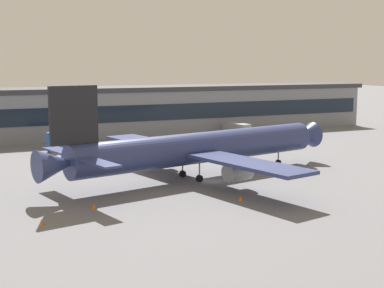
% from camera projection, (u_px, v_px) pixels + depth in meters
% --- Properties ---
extents(ground_plane, '(600.00, 600.00, 0.00)m').
position_uv_depth(ground_plane, '(211.00, 181.00, 85.56)').
color(ground_plane, slate).
extents(terminal_building, '(153.63, 15.23, 12.53)m').
position_uv_depth(terminal_building, '(106.00, 111.00, 138.63)').
color(terminal_building, gray).
rests_on(terminal_building, ground_plane).
extents(airliner, '(54.18, 46.80, 15.44)m').
position_uv_depth(airliner, '(198.00, 148.00, 86.86)').
color(airliner, navy).
rests_on(airliner, ground_plane).
extents(catering_truck, '(5.64, 7.59, 4.15)m').
position_uv_depth(catering_truck, '(58.00, 139.00, 116.25)').
color(catering_truck, '#2651A5').
rests_on(catering_truck, ground_plane).
extents(fuel_truck, '(4.07, 8.73, 3.35)m').
position_uv_depth(fuel_truck, '(237.00, 129.00, 138.54)').
color(fuel_truck, gray).
rests_on(fuel_truck, ground_plane).
extents(belt_loader, '(6.55, 4.91, 1.95)m').
position_uv_depth(belt_loader, '(285.00, 131.00, 140.47)').
color(belt_loader, '#2651A5').
rests_on(belt_loader, ground_plane).
extents(traffic_cone_0, '(0.57, 0.57, 0.72)m').
position_uv_depth(traffic_cone_0, '(240.00, 198.00, 73.10)').
color(traffic_cone_0, '#F2590C').
rests_on(traffic_cone_0, ground_plane).
extents(traffic_cone_1, '(0.55, 0.55, 0.69)m').
position_uv_depth(traffic_cone_1, '(94.00, 206.00, 69.19)').
color(traffic_cone_1, '#F2590C').
rests_on(traffic_cone_1, ground_plane).
extents(traffic_cone_2, '(0.53, 0.53, 0.66)m').
position_uv_depth(traffic_cone_2, '(41.00, 222.00, 62.22)').
color(traffic_cone_2, '#F2590C').
rests_on(traffic_cone_2, ground_plane).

